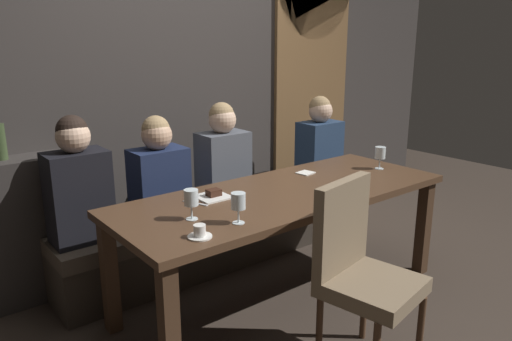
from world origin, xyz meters
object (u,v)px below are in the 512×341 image
Objects in this scene: wine_glass_far_right at (380,153)px; espresso_cup at (200,232)px; wine_glass_near_right at (191,198)px; chair_near_side at (359,264)px; diner_bearded at (159,173)px; diner_near_end at (319,142)px; wine_glass_center_front at (238,203)px; diner_redhead at (78,183)px; dessert_plate at (213,195)px; banquette_bench at (223,233)px; dining_table at (285,204)px; diner_far_end at (223,157)px; fork_on_table at (195,203)px.

wine_glass_far_right reaches higher than espresso_cup.
chair_near_side is at bearing -49.09° from wine_glass_near_right.
wine_glass_near_right and wine_glass_far_right have the same top height.
diner_bearded is 1.55m from diner_near_end.
diner_bearded is 4.46× the size of wine_glass_center_front.
diner_redhead is 0.82m from dessert_plate.
banquette_bench is 1.32m from wine_glass_far_right.
banquette_bench is 20.83× the size of espresso_cup.
wine_glass_near_right reaches higher than banquette_bench.
espresso_cup is (0.23, -1.00, -0.05)m from diner_redhead.
dining_table is at bearing -145.44° from diner_near_end.
wine_glass_near_right is at bearing -140.95° from dessert_plate.
dining_table reaches higher than banquette_bench.
dining_table is 0.87m from espresso_cup.
diner_far_end is (0.03, 0.72, 0.16)m from dining_table.
banquette_bench is 1.39m from espresso_cup.
diner_bearded is (-0.52, 0.68, 0.14)m from dining_table.
diner_redhead reaches higher than dining_table.
fork_on_table is (0.24, 0.44, -0.02)m from espresso_cup.
banquette_bench is 2.55× the size of chair_near_side.
diner_near_end is at bearing 79.53° from wine_glass_far_right.
diner_bearded is 4.46× the size of wine_glass_near_right.
fork_on_table is (-0.60, -0.58, -0.07)m from diner_far_end.
chair_near_side is 5.98× the size of wine_glass_far_right.
wine_glass_near_right is at bearing -133.65° from diner_far_end.
espresso_cup is (-1.71, -0.26, -0.09)m from wine_glass_far_right.
banquette_bench is at bearing 84.37° from chair_near_side.
diner_far_end is 1.15m from wine_glass_far_right.
diner_far_end is at bearing 50.25° from espresso_cup.
dessert_plate is at bearing -10.22° from fork_on_table.
diner_redhead is 1.09m from wine_glass_center_front.
fork_on_table is (-0.05, -0.54, -0.05)m from diner_bearded.
dessert_plate is (-0.46, -0.55, -0.06)m from diner_far_end.
diner_bearded reaches higher than dining_table.
diner_near_end is 1.56m from dessert_plate.
wine_glass_center_front is 0.42m from fork_on_table.
banquette_bench is 0.77m from diner_bearded.
banquette_bench is 1.27m from wine_glass_center_front.
diner_far_end is 4.06× the size of dessert_plate.
diner_bearded is at bearing -175.72° from diner_far_end.
diner_near_end is (1.04, 0.71, 0.15)m from dining_table.
dining_table is at bearing -36.85° from fork_on_table.
diner_far_end is 0.84m from fork_on_table.
diner_bearded reaches higher than wine_glass_far_right.
chair_near_side reaches higher than dining_table.
banquette_bench is 0.95m from fork_on_table.
fork_on_table is at bearing -167.63° from dessert_plate.
wine_glass_near_right is at bearing -156.18° from diner_near_end.
wine_glass_center_front is at bearing 131.76° from chair_near_side.
diner_far_end reaches higher than espresso_cup.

